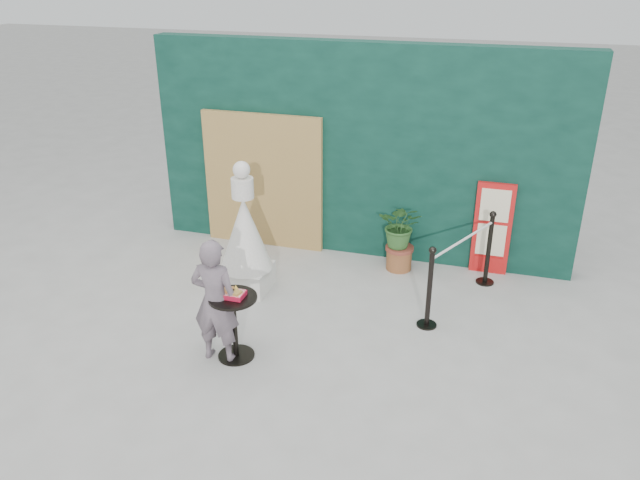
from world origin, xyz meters
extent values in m
plane|color=#ADAAA5|center=(0.00, 0.00, 0.00)|extent=(60.00, 60.00, 0.00)
cube|color=black|center=(0.00, 3.15, 1.50)|extent=(6.00, 0.30, 3.00)
cube|color=tan|center=(-1.40, 2.94, 1.00)|extent=(1.80, 0.08, 2.00)
imported|color=slate|center=(-0.79, 0.01, 0.71)|extent=(0.52, 0.35, 1.41)
cube|color=red|center=(1.90, 2.96, 0.65)|extent=(0.50, 0.06, 1.30)
cube|color=beige|center=(1.90, 2.92, 1.00)|extent=(0.38, 0.02, 0.45)
cube|color=beige|center=(1.90, 2.92, 0.50)|extent=(0.38, 0.02, 0.45)
cube|color=red|center=(1.90, 2.92, 0.15)|extent=(0.38, 0.02, 0.18)
cube|color=silver|center=(-1.10, 1.54, 0.16)|extent=(0.59, 0.59, 0.32)
cone|color=white|center=(-1.10, 1.54, 0.80)|extent=(0.68, 0.68, 0.96)
cylinder|color=white|center=(-1.10, 1.54, 1.41)|extent=(0.28, 0.28, 0.26)
sphere|color=silver|center=(-1.10, 1.54, 1.64)|extent=(0.21, 0.21, 0.21)
cylinder|color=black|center=(-0.62, 0.09, 0.01)|extent=(0.40, 0.40, 0.02)
cylinder|color=black|center=(-0.62, 0.09, 0.36)|extent=(0.06, 0.06, 0.72)
cylinder|color=black|center=(-0.62, 0.09, 0.73)|extent=(0.52, 0.52, 0.03)
cube|color=red|center=(-0.62, 0.09, 0.78)|extent=(0.26, 0.19, 0.05)
cube|color=red|center=(-0.62, 0.09, 0.80)|extent=(0.24, 0.17, 0.00)
cube|color=#BE8545|center=(-0.66, 0.10, 0.82)|extent=(0.15, 0.14, 0.02)
cube|color=gold|center=(-0.57, 0.07, 0.82)|extent=(0.13, 0.13, 0.02)
cone|color=yellow|center=(-0.60, 0.14, 0.83)|extent=(0.06, 0.06, 0.06)
cylinder|color=brown|center=(0.70, 2.69, 0.15)|extent=(0.35, 0.35, 0.29)
cylinder|color=brown|center=(0.70, 2.69, 0.32)|extent=(0.39, 0.39, 0.05)
imported|color=#2C5926|center=(0.70, 2.69, 0.66)|extent=(0.58, 0.50, 0.64)
cylinder|color=black|center=(1.29, 1.32, 0.01)|extent=(0.24, 0.24, 0.02)
cylinder|color=black|center=(1.29, 1.32, 0.48)|extent=(0.06, 0.06, 0.96)
sphere|color=black|center=(1.29, 1.32, 0.99)|extent=(0.09, 0.09, 0.09)
cylinder|color=black|center=(1.89, 2.62, 0.01)|extent=(0.24, 0.24, 0.02)
cylinder|color=black|center=(1.89, 2.62, 0.48)|extent=(0.06, 0.06, 0.96)
sphere|color=black|center=(1.89, 2.62, 0.99)|extent=(0.09, 0.09, 0.09)
cylinder|color=silver|center=(1.59, 1.97, 0.88)|extent=(0.63, 1.31, 0.03)
camera|label=1|loc=(1.91, -5.10, 4.00)|focal=35.00mm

